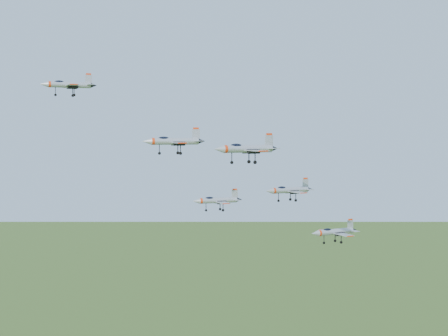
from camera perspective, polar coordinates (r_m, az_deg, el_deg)
jet_lead at (r=134.90m, az=-14.09°, el=7.41°), size 11.78×9.83×3.15m
jet_left_high at (r=126.84m, az=-4.67°, el=2.47°), size 13.11×11.03×3.52m
jet_right_high at (r=118.18m, az=2.01°, el=1.79°), size 13.85×11.44×3.70m
jet_left_low at (r=142.17m, az=-0.66°, el=-2.96°), size 11.93×10.01×3.20m
jet_right_low at (r=127.37m, az=5.93°, el=-2.00°), size 11.23×9.25×3.01m
jet_trail at (r=145.57m, az=10.02°, el=-5.75°), size 12.76×10.52×3.41m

